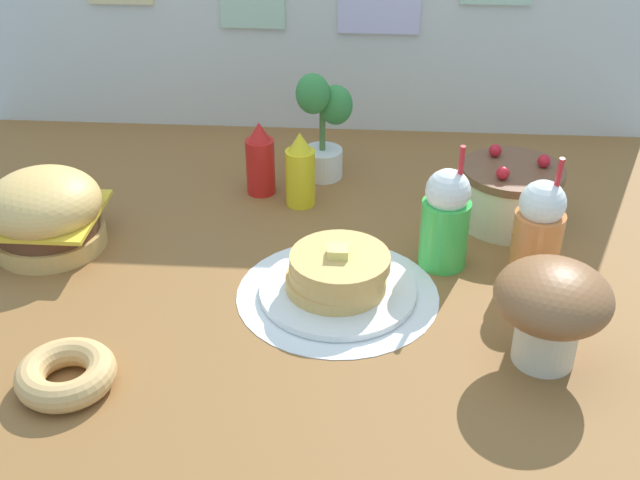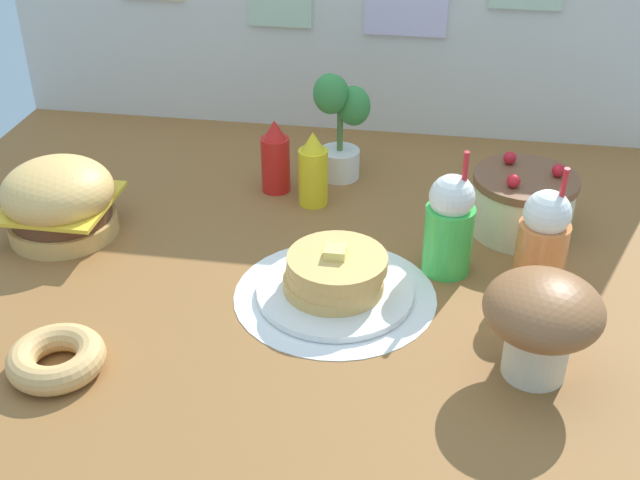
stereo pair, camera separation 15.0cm
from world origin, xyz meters
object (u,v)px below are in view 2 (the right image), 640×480
object	(u,v)px
mushroom_stool	(542,318)
mustard_bottle	(314,171)
layer_cake	(523,203)
orange_float_cup	(543,242)
potted_plant	(339,122)
ketchup_bottle	(275,158)
pancake_stack	(335,278)
cream_soda_cup	(449,225)
donut_pink_glaze	(56,358)
burger	(59,200)

from	to	relation	value
mushroom_stool	mustard_bottle	bearing A→B (deg)	131.33
mustard_bottle	layer_cake	bearing A→B (deg)	-6.42
orange_float_cup	potted_plant	world-z (taller)	potted_plant
mustard_bottle	mushroom_stool	xyz separation A→B (m)	(0.57, -0.64, 0.04)
ketchup_bottle	mushroom_stool	xyz separation A→B (m)	(0.69, -0.71, 0.04)
mustard_bottle	potted_plant	distance (m)	0.20
pancake_stack	cream_soda_cup	world-z (taller)	cream_soda_cup
donut_pink_glaze	cream_soda_cup	bearing A→B (deg)	33.05
burger	pancake_stack	size ratio (longest dim) A/B	0.78
layer_cake	orange_float_cup	xyz separation A→B (m)	(0.03, -0.26, 0.04)
cream_soda_cup	potted_plant	distance (m)	0.57
mustard_bottle	mushroom_stool	size ratio (longest dim) A/B	0.91
ketchup_bottle	mushroom_stool	size ratio (longest dim) A/B	0.91
cream_soda_cup	potted_plant	world-z (taller)	potted_plant
layer_cake	ketchup_bottle	distance (m)	0.70
cream_soda_cup	ketchup_bottle	bearing A→B (deg)	145.30
orange_float_cup	mushroom_stool	size ratio (longest dim) A/B	1.36
burger	layer_cake	size ratio (longest dim) A/B	1.06
layer_cake	orange_float_cup	bearing A→B (deg)	-84.35
ketchup_bottle	donut_pink_glaze	world-z (taller)	ketchup_bottle
pancake_stack	potted_plant	distance (m)	0.63
burger	mushroom_stool	distance (m)	1.25
layer_cake	cream_soda_cup	size ratio (longest dim) A/B	0.83
burger	pancake_stack	distance (m)	0.77
pancake_stack	potted_plant	size ratio (longest dim) A/B	1.11
cream_soda_cup	potted_plant	xyz separation A→B (m)	(-0.33, 0.46, 0.05)
ketchup_bottle	orange_float_cup	bearing A→B (deg)	-28.60
layer_cake	ketchup_bottle	xyz separation A→B (m)	(-0.69, 0.13, 0.02)
burger	layer_cake	xyz separation A→B (m)	(1.19, 0.21, -0.02)
pancake_stack	orange_float_cup	world-z (taller)	orange_float_cup
layer_cake	mushroom_stool	distance (m)	0.58
burger	ketchup_bottle	distance (m)	0.60
burger	pancake_stack	bearing A→B (deg)	-12.77
cream_soda_cup	pancake_stack	bearing A→B (deg)	-148.49
layer_cake	burger	bearing A→B (deg)	-170.22
pancake_stack	mustard_bottle	bearing A→B (deg)	105.65
layer_cake	donut_pink_glaze	distance (m)	1.22
orange_float_cup	mushroom_stool	distance (m)	0.32
mustard_bottle	orange_float_cup	bearing A→B (deg)	-28.98
layer_cake	orange_float_cup	distance (m)	0.27
pancake_stack	ketchup_bottle	xyz separation A→B (m)	(-0.25, 0.50, 0.05)
pancake_stack	layer_cake	bearing A→B (deg)	40.33
burger	ketchup_bottle	size ratio (longest dim) A/B	1.33
mushroom_stool	layer_cake	bearing A→B (deg)	90.06
orange_float_cup	potted_plant	distance (m)	0.74
burger	cream_soda_cup	world-z (taller)	cream_soda_cup
potted_plant	orange_float_cup	bearing A→B (deg)	-42.53
cream_soda_cup	mustard_bottle	bearing A→B (deg)	142.98
cream_soda_cup	layer_cake	bearing A→B (deg)	49.37
orange_float_cup	donut_pink_glaze	world-z (taller)	orange_float_cup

